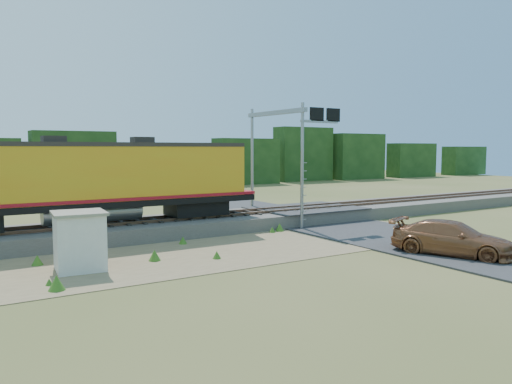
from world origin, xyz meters
TOP-DOWN VIEW (x-y plane):
  - ground at (0.00, 0.00)m, footprint 140.00×140.00m
  - ballast at (0.00, 6.00)m, footprint 70.00×5.00m
  - rails at (0.00, 6.00)m, footprint 70.00×1.54m
  - dirt_shoulder at (-2.00, 0.50)m, footprint 26.00×8.00m
  - road at (7.00, 0.74)m, footprint 7.00×66.00m
  - tree_line_north at (0.00, 38.00)m, footprint 130.00×3.00m
  - weed_clumps at (-3.50, 0.10)m, footprint 15.00×6.20m
  - locomotive at (-7.22, 6.00)m, footprint 18.09×2.76m
  - shed at (-9.05, -0.15)m, footprint 2.13×2.13m
  - signal_gantry at (4.89, 5.32)m, footprint 2.96×6.20m
  - car at (5.79, -6.22)m, footprint 4.01×5.76m

SIDE VIEW (x-z plane):
  - ground at x=0.00m, z-range 0.00..0.00m
  - weed_clumps at x=-3.50m, z-range -0.28..0.28m
  - dirt_shoulder at x=-2.00m, z-range 0.00..0.03m
  - road at x=7.00m, z-range -0.34..0.52m
  - ballast at x=0.00m, z-range 0.00..0.80m
  - car at x=5.79m, z-range 0.00..1.55m
  - rails at x=0.00m, z-range 0.80..0.96m
  - shed at x=-9.05m, z-range 0.01..2.35m
  - tree_line_north at x=0.00m, z-range -0.18..6.32m
  - locomotive at x=-7.22m, z-range 0.93..5.60m
  - signal_gantry at x=4.89m, z-range 1.84..9.32m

